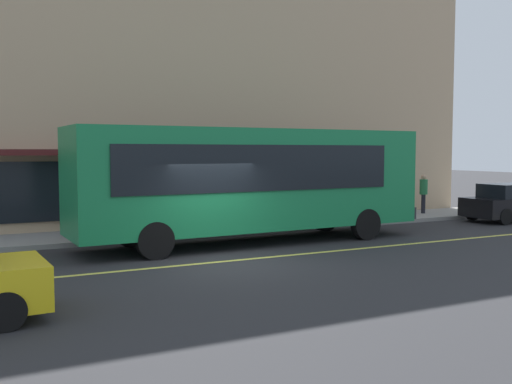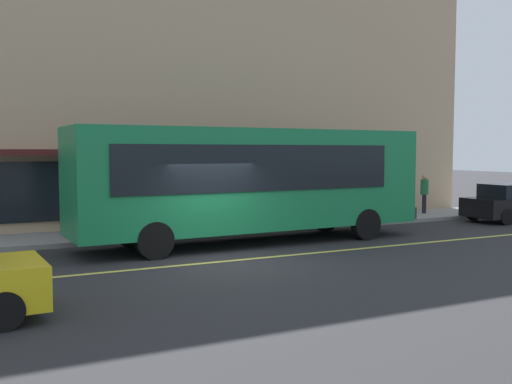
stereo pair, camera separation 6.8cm
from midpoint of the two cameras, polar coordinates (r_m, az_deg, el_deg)
The scene contains 7 objects.
ground at distance 15.03m, azimuth -2.75°, elevation -6.84°, with size 120.00×120.00×0.00m, color #28282B.
sidewalk at distance 19.96m, azimuth -9.01°, elevation -3.95°, with size 80.00×2.73×0.15m, color gray.
lane_centre_stripe at distance 15.02m, azimuth -2.75°, elevation -6.82°, with size 36.00×0.16×0.01m, color #D8D14C.
storefront_building at distance 26.00m, azimuth -11.37°, elevation 13.71°, with size 27.57×9.60×14.49m.
bus at distance 17.72m, azimuth -0.12°, elevation 1.30°, with size 11.20×2.88×3.50m.
traffic_light at distance 18.94m, azimuth -11.17°, elevation 3.06°, with size 0.30×0.52×3.20m.
pedestrian_waiting at distance 25.99m, azimuth 16.37°, elevation 0.21°, with size 0.34×0.34×1.70m.
Camera 2 is at (-5.94, -13.51, 2.84)m, focal length 40.50 mm.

